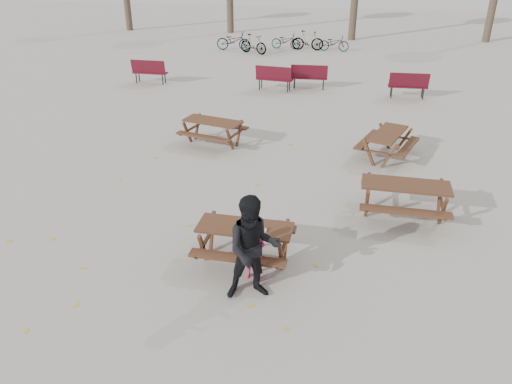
% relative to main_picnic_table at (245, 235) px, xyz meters
% --- Properties ---
extents(ground, '(80.00, 80.00, 0.00)m').
position_rel_main_picnic_table_xyz_m(ground, '(0.00, 0.00, -0.59)').
color(ground, gray).
rests_on(ground, ground).
extents(main_picnic_table, '(1.80, 1.45, 0.78)m').
position_rel_main_picnic_table_xyz_m(main_picnic_table, '(0.00, 0.00, 0.00)').
color(main_picnic_table, '#361D13').
rests_on(main_picnic_table, ground).
extents(food_tray, '(0.18, 0.11, 0.03)m').
position_rel_main_picnic_table_xyz_m(food_tray, '(0.34, -0.09, 0.21)').
color(food_tray, silver).
rests_on(food_tray, main_picnic_table).
extents(bread_roll, '(0.14, 0.06, 0.05)m').
position_rel_main_picnic_table_xyz_m(bread_roll, '(0.34, -0.09, 0.25)').
color(bread_roll, tan).
rests_on(bread_roll, food_tray).
extents(soda_bottle, '(0.07, 0.07, 0.17)m').
position_rel_main_picnic_table_xyz_m(soda_bottle, '(-0.06, -0.14, 0.26)').
color(soda_bottle, silver).
rests_on(soda_bottle, main_picnic_table).
extents(child, '(0.44, 0.30, 1.14)m').
position_rel_main_picnic_table_xyz_m(child, '(0.29, -0.51, -0.02)').
color(child, '#D41A66').
rests_on(child, ground).
extents(adult, '(1.13, 1.00, 1.94)m').
position_rel_main_picnic_table_xyz_m(adult, '(0.38, -1.00, 0.38)').
color(adult, black).
rests_on(adult, ground).
extents(picnic_table_east, '(1.92, 1.55, 0.82)m').
position_rel_main_picnic_table_xyz_m(picnic_table_east, '(3.06, 2.41, -0.18)').
color(picnic_table_east, '#361D13').
rests_on(picnic_table_east, ground).
extents(picnic_table_north, '(2.03, 1.77, 0.75)m').
position_rel_main_picnic_table_xyz_m(picnic_table_north, '(-2.36, 5.81, -0.21)').
color(picnic_table_north, '#361D13').
rests_on(picnic_table_north, ground).
extents(picnic_table_far, '(1.87, 2.09, 0.75)m').
position_rel_main_picnic_table_xyz_m(picnic_table_far, '(2.76, 5.84, -0.21)').
color(picnic_table_far, '#361D13').
rests_on(picnic_table_far, ground).
extents(park_bench_row, '(12.30, 1.16, 1.03)m').
position_rel_main_picnic_table_xyz_m(park_bench_row, '(-1.32, 12.30, -0.07)').
color(park_bench_row, '#5B121F').
rests_on(park_bench_row, ground).
extents(bicycle_row, '(7.31, 2.56, 1.06)m').
position_rel_main_picnic_table_xyz_m(bicycle_row, '(-2.85, 20.23, -0.10)').
color(bicycle_row, black).
rests_on(bicycle_row, ground).
extents(fallen_leaves, '(11.00, 11.00, 0.01)m').
position_rel_main_picnic_table_xyz_m(fallen_leaves, '(0.50, 2.50, -0.58)').
color(fallen_leaves, '#ADA629').
rests_on(fallen_leaves, ground).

